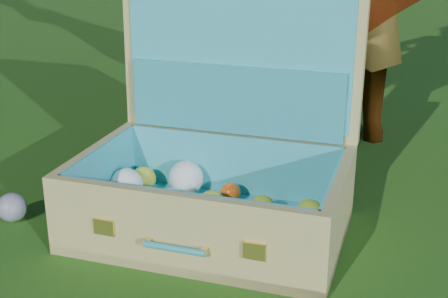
# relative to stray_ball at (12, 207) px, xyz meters

# --- Properties ---
(ground) EXTENTS (60.00, 60.00, 0.00)m
(ground) POSITION_rel_stray_ball_xyz_m (0.49, 0.11, -0.04)
(ground) COLOR #215114
(ground) RESTS_ON ground
(stray_ball) EXTENTS (0.08, 0.08, 0.08)m
(stray_ball) POSITION_rel_stray_ball_xyz_m (0.00, 0.00, 0.00)
(stray_ball) COLOR #395794
(stray_ball) RESTS_ON ground
(suitcase) EXTENTS (0.70, 0.55, 0.64)m
(suitcase) POSITION_rel_stray_ball_xyz_m (0.50, 0.22, 0.14)
(suitcase) COLOR tan
(suitcase) RESTS_ON ground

